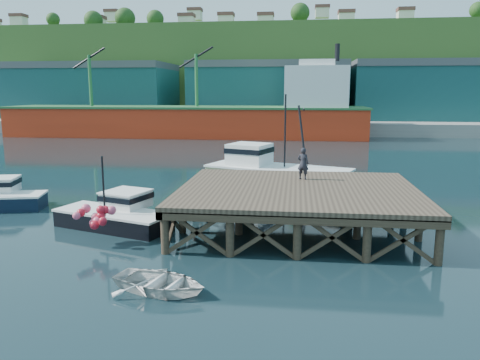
# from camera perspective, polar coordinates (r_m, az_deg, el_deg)

# --- Properties ---
(ground) EXTENTS (300.00, 300.00, 0.00)m
(ground) POSITION_cam_1_polar(r_m,az_deg,el_deg) (25.18, -5.71, -5.33)
(ground) COLOR black
(ground) RESTS_ON ground
(wharf) EXTENTS (12.00, 10.00, 2.62)m
(wharf) POSITION_cam_1_polar(r_m,az_deg,el_deg) (23.94, 7.06, -1.41)
(wharf) COLOR brown
(wharf) RESTS_ON ground
(far_quay) EXTENTS (160.00, 40.00, 2.00)m
(far_quay) POSITION_cam_1_polar(r_m,az_deg,el_deg) (93.93, 3.64, 7.12)
(far_quay) COLOR gray
(far_quay) RESTS_ON ground
(warehouse_left) EXTENTS (32.00, 16.00, 9.00)m
(warehouse_left) POSITION_cam_1_polar(r_m,az_deg,el_deg) (97.36, -17.88, 10.00)
(warehouse_left) COLOR #174C4B
(warehouse_left) RESTS_ON far_quay
(warehouse_mid) EXTENTS (28.00, 16.00, 9.00)m
(warehouse_mid) POSITION_cam_1_polar(r_m,az_deg,el_deg) (88.75, 3.49, 10.46)
(warehouse_mid) COLOR #174C4B
(warehouse_mid) RESTS_ON far_quay
(warehouse_right) EXTENTS (30.00, 16.00, 9.00)m
(warehouse_right) POSITION_cam_1_polar(r_m,az_deg,el_deg) (91.95, 22.78, 9.67)
(warehouse_right) COLOR #174C4B
(warehouse_right) RESTS_ON far_quay
(cargo_ship) EXTENTS (55.50, 10.00, 13.75)m
(cargo_ship) POSITION_cam_1_polar(r_m,az_deg,el_deg) (73.01, -4.07, 7.89)
(cargo_ship) COLOR red
(cargo_ship) RESTS_ON ground
(hillside) EXTENTS (220.00, 50.00, 22.00)m
(hillside) POSITION_cam_1_polar(r_m,az_deg,el_deg) (123.77, 4.52, 12.62)
(hillside) COLOR #2D511E
(hillside) RESTS_ON ground
(boat_black) EXTENTS (6.58, 5.46, 3.82)m
(boat_black) POSITION_cam_1_polar(r_m,az_deg,el_deg) (25.18, -14.80, -3.98)
(boat_black) COLOR black
(boat_black) RESTS_ON ground
(trawler) EXTENTS (10.72, 6.94, 6.76)m
(trawler) POSITION_cam_1_polar(r_m,az_deg,el_deg) (33.08, 4.25, 1.06)
(trawler) COLOR beige
(trawler) RESTS_ON ground
(dinghy) EXTENTS (4.00, 3.32, 0.72)m
(dinghy) POSITION_cam_1_polar(r_m,az_deg,el_deg) (17.05, -9.71, -12.17)
(dinghy) COLOR silver
(dinghy) RESTS_ON ground
(dockworker) EXTENTS (0.75, 0.62, 1.77)m
(dockworker) POSITION_cam_1_polar(r_m,az_deg,el_deg) (26.18, 7.69, 2.00)
(dockworker) COLOR black
(dockworker) RESTS_ON wharf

